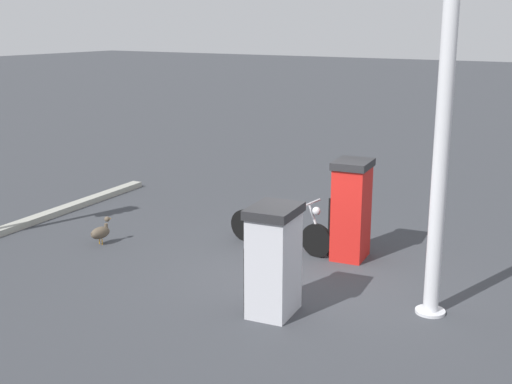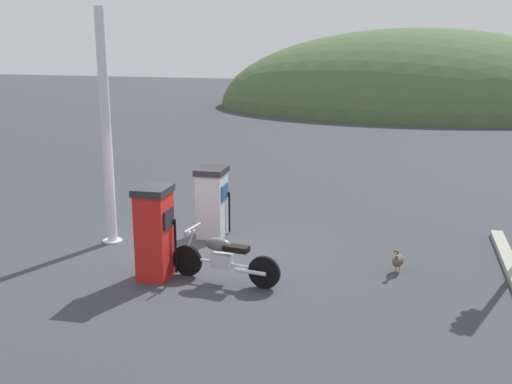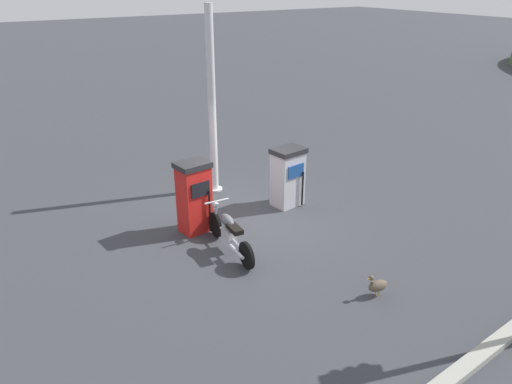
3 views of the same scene
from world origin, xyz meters
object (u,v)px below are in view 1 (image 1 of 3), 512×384
object	(u,v)px
fuel_pump_near	(351,209)
canopy_support_pole	(442,145)
wandering_duck	(101,232)
fuel_pump_far	(274,260)
motorcycle_near_pump	(281,224)

from	to	relation	value
fuel_pump_near	canopy_support_pole	size ratio (longest dim) A/B	0.35
wandering_duck	fuel_pump_far	bearing A→B (deg)	167.22
motorcycle_near_pump	canopy_support_pole	world-z (taller)	canopy_support_pole
fuel_pump_far	motorcycle_near_pump	bearing A→B (deg)	-63.17
wandering_duck	canopy_support_pole	size ratio (longest dim) A/B	0.10
fuel_pump_near	motorcycle_near_pump	world-z (taller)	fuel_pump_near
motorcycle_near_pump	wandering_duck	size ratio (longest dim) A/B	4.31
fuel_pump_far	motorcycle_near_pump	size ratio (longest dim) A/B	0.73
fuel_pump_near	fuel_pump_far	distance (m)	2.54
fuel_pump_near	fuel_pump_far	xyz separation A→B (m)	(0.00, 2.54, -0.08)
fuel_pump_far	fuel_pump_near	bearing A→B (deg)	-90.00
fuel_pump_near	fuel_pump_far	size ratio (longest dim) A/B	1.10
canopy_support_pole	wandering_duck	bearing A→B (deg)	1.81
wandering_duck	canopy_support_pole	world-z (taller)	canopy_support_pole
fuel_pump_near	motorcycle_near_pump	distance (m)	1.26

